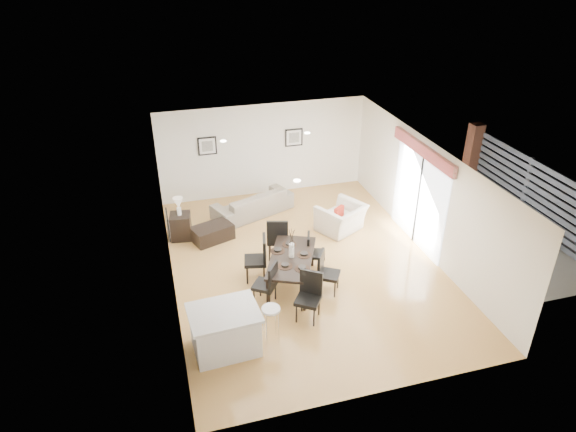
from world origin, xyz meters
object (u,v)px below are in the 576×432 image
object	(u,v)px
dining_chair_wnear	(268,282)
bar_stool	(271,313)
dining_chair_enear	(325,270)
dining_chair_head	(309,293)
dining_chair_wfar	(259,256)
coffee_table	(212,233)
kitchen_island	(225,330)
sofa	(253,203)
dining_chair_efar	(313,250)
armchair	(341,218)
side_table	(181,226)
dining_chair_foot	(278,237)
dining_table	(292,260)

from	to	relation	value
dining_chair_wnear	bar_stool	size ratio (longest dim) A/B	1.28
dining_chair_enear	dining_chair_head	bearing A→B (deg)	171.79
dining_chair_wfar	coffee_table	world-z (taller)	dining_chair_wfar
dining_chair_head	kitchen_island	bearing A→B (deg)	-130.43
sofa	dining_chair_efar	distance (m)	3.09
sofa	dining_chair_wnear	bearing A→B (deg)	60.21
armchair	coffee_table	xyz separation A→B (m)	(-3.28, 0.42, -0.16)
dining_chair_wnear	dining_chair_enear	bearing A→B (deg)	128.92
coffee_table	kitchen_island	size ratio (longest dim) A/B	0.75
armchair	dining_chair_efar	bearing A→B (deg)	20.65
dining_chair_wnear	dining_chair_wfar	xyz separation A→B (m)	(0.02, 0.91, 0.05)
side_table	kitchen_island	bearing A→B (deg)	-84.55
dining_chair_head	kitchen_island	xyz separation A→B (m)	(-1.77, -0.48, -0.13)
dining_chair_wnear	dining_chair_efar	distance (m)	1.59
dining_chair_head	dining_chair_foot	bearing A→B (deg)	126.34
side_table	dining_chair_foot	bearing A→B (deg)	-37.17
armchair	dining_chair_head	distance (m)	3.58
sofa	coffee_table	bearing A→B (deg)	18.10
sofa	dining_chair_wnear	world-z (taller)	dining_chair_wnear
armchair	dining_chair_wnear	size ratio (longest dim) A/B	1.13
dining_chair_wnear	coffee_table	xyz separation A→B (m)	(-0.75, 2.86, -0.35)
dining_chair_foot	bar_stool	world-z (taller)	dining_chair_foot
armchair	coffee_table	distance (m)	3.31
armchair	dining_chair_wfar	world-z (taller)	dining_chair_wfar
dining_chair_wnear	kitchen_island	distance (m)	1.55
dining_table	kitchen_island	size ratio (longest dim) A/B	1.50
dining_chair_wfar	kitchen_island	distance (m)	2.30
dining_table	dining_chair_wnear	xyz separation A→B (m)	(-0.64, -0.49, -0.11)
dining_table	side_table	xyz separation A→B (m)	(-2.13, 2.68, -0.33)
coffee_table	kitchen_island	distance (m)	3.98
dining_chair_foot	kitchen_island	bearing A→B (deg)	73.41
dining_chair_efar	dining_chair_head	world-z (taller)	dining_chair_head
sofa	side_table	size ratio (longest dim) A/B	3.35
armchair	dining_table	distance (m)	2.74
coffee_table	bar_stool	distance (m)	4.02
sofa	kitchen_island	distance (m)	5.29
armchair	dining_chair_foot	xyz separation A→B (m)	(-1.92, -0.87, 0.25)
dining_chair_efar	side_table	distance (m)	3.54
dining_chair_wnear	dining_chair_head	size ratio (longest dim) A/B	0.95
kitchen_island	dining_table	bearing A→B (deg)	39.06
dining_chair_wfar	dining_chair_efar	size ratio (longest dim) A/B	1.18
armchair	dining_chair_efar	world-z (taller)	dining_chair_efar
dining_chair_efar	coffee_table	bearing A→B (deg)	65.64
dining_chair_wnear	dining_chair_foot	distance (m)	1.69
dining_chair_efar	dining_chair_enear	bearing A→B (deg)	-160.77
dining_chair_wnear	coffee_table	bearing A→B (deg)	-130.50
sofa	dining_chair_wnear	xyz separation A→B (m)	(-0.52, -3.95, 0.22)
dining_table	coffee_table	bearing A→B (deg)	143.98
dining_chair_wfar	dining_chair_enear	distance (m)	1.50
dining_table	dining_chair_wnear	world-z (taller)	dining_chair_wnear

